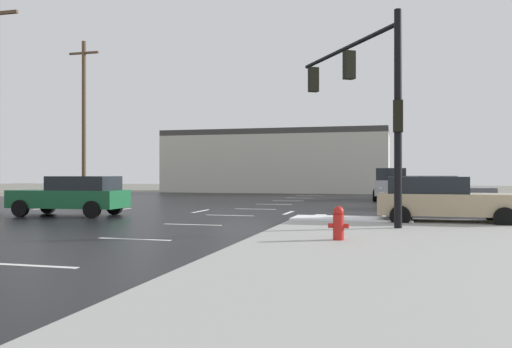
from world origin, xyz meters
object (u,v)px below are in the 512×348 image
(sedan_grey, at_px, (439,191))
(suv_silver, at_px, (391,183))
(fire_hydrant, at_px, (339,223))
(utility_pole_far, at_px, (84,117))
(traffic_signal_mast, at_px, (366,90))
(sedan_tan, at_px, (443,199))
(sedan_green, at_px, (73,195))

(sedan_grey, bearing_deg, suv_silver, 102.98)
(fire_hydrant, bearing_deg, sedan_grey, 76.88)
(utility_pole_far, bearing_deg, suv_silver, 9.07)
(traffic_signal_mast, relative_size, utility_pole_far, 0.58)
(sedan_tan, height_order, suv_silver, suv_silver)
(traffic_signal_mast, height_order, suv_silver, traffic_signal_mast)
(fire_hydrant, bearing_deg, sedan_tan, 64.37)
(sedan_tan, relative_size, suv_silver, 0.94)
(fire_hydrant, distance_m, sedan_tan, 6.49)
(suv_silver, bearing_deg, sedan_green, -37.73)
(traffic_signal_mast, xyz_separation_m, fire_hydrant, (-0.38, -4.69, -3.82))
(sedan_green, height_order, sedan_grey, same)
(sedan_green, relative_size, sedan_tan, 1.01)
(fire_hydrant, relative_size, sedan_green, 0.17)
(fire_hydrant, bearing_deg, suv_silver, 87.49)
(utility_pole_far, bearing_deg, sedan_grey, -12.94)
(sedan_grey, xyz_separation_m, utility_pole_far, (-22.51, 5.17, 4.74))
(sedan_green, height_order, utility_pole_far, utility_pole_far)
(sedan_grey, bearing_deg, fire_hydrant, -105.46)
(suv_silver, xyz_separation_m, utility_pole_far, (-20.21, -3.23, 4.50))
(traffic_signal_mast, bearing_deg, utility_pole_far, 20.35)
(utility_pole_far, bearing_deg, fire_hydrant, -45.03)
(fire_hydrant, relative_size, sedan_tan, 0.17)
(fire_hydrant, bearing_deg, utility_pole_far, 134.97)
(utility_pole_far, bearing_deg, sedan_tan, -31.33)
(sedan_grey, bearing_deg, traffic_signal_mast, -109.53)
(suv_silver, distance_m, utility_pole_far, 20.96)
(sedan_tan, xyz_separation_m, utility_pole_far, (-22.03, 13.41, 4.74))
(fire_hydrant, bearing_deg, traffic_signal_mast, 85.42)
(sedan_tan, bearing_deg, sedan_green, -179.46)
(sedan_grey, height_order, suv_silver, suv_silver)
(traffic_signal_mast, distance_m, sedan_green, 12.12)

